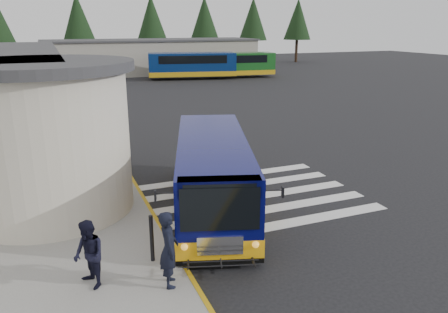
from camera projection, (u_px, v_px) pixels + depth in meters
name	position (u px, v px, depth m)	size (l,w,h in m)	color
ground	(251.00, 189.00, 16.63)	(140.00, 140.00, 0.00)	black
curb_strip	(125.00, 168.00, 18.71)	(0.12, 34.00, 0.16)	#C59412
crosswalk	(248.00, 198.00, 15.74)	(8.00, 5.35, 0.01)	silver
depot_building	(152.00, 56.00, 55.43)	(26.40, 8.40, 4.20)	gray
tree_line	(139.00, 19.00, 61.28)	(58.40, 4.40, 10.00)	black
transit_bus	(213.00, 177.00, 14.47)	(5.00, 8.85, 2.43)	#06084C
pedestrian_a	(169.00, 249.00, 9.99)	(0.67, 0.44, 1.85)	black
pedestrian_b	(89.00, 255.00, 9.95)	(0.79, 0.62, 1.63)	black
bollard	(152.00, 238.00, 11.11)	(0.10, 0.10, 1.26)	black
far_bus_a	(192.00, 64.00, 49.41)	(10.11, 4.70, 2.52)	#071F52
far_bus_b	(233.00, 64.00, 50.76)	(9.69, 3.68, 2.44)	#154F1A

